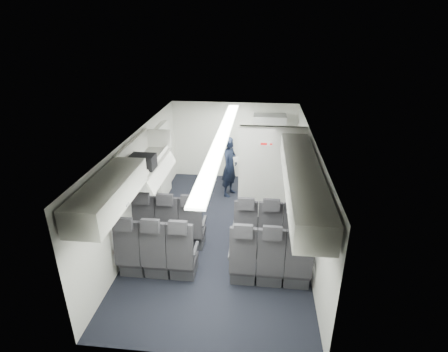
% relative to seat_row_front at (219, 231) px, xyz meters
% --- Properties ---
extents(cabin_shell, '(3.41, 6.01, 2.16)m').
position_rel_seat_row_front_xyz_m(cabin_shell, '(0.00, 0.53, 0.72)').
color(cabin_shell, black).
rests_on(cabin_shell, ground).
extents(seat_row_front, '(3.33, 0.56, 1.24)m').
position_rel_seat_row_front_xyz_m(seat_row_front, '(0.00, 0.00, 0.00)').
color(seat_row_front, black).
rests_on(seat_row_front, cabin_shell).
extents(seat_row_mid, '(3.33, 0.56, 1.24)m').
position_rel_seat_row_front_xyz_m(seat_row_mid, '(0.00, -0.90, 0.00)').
color(seat_row_mid, black).
rests_on(seat_row_mid, cabin_shell).
extents(overhead_bin_left_rear, '(0.53, 1.80, 0.40)m').
position_rel_seat_row_front_xyz_m(overhead_bin_left_rear, '(-1.40, -1.47, 1.46)').
color(overhead_bin_left_rear, silver).
rests_on(overhead_bin_left_rear, cabin_shell).
extents(overhead_bin_left_front_open, '(0.64, 1.70, 0.72)m').
position_rel_seat_row_front_xyz_m(overhead_bin_left_front_open, '(-1.44, 0.28, 1.33)').
color(overhead_bin_left_front_open, '#9E9E93').
rests_on(overhead_bin_left_front_open, cabin_shell).
extents(overhead_bin_right_rear, '(0.53, 1.80, 0.40)m').
position_rel_seat_row_front_xyz_m(overhead_bin_right_rear, '(1.40, -1.47, 1.46)').
color(overhead_bin_right_rear, silver).
rests_on(overhead_bin_right_rear, cabin_shell).
extents(overhead_bin_right_front, '(0.53, 1.70, 0.40)m').
position_rel_seat_row_front_xyz_m(overhead_bin_right_front, '(1.40, 0.28, 1.46)').
color(overhead_bin_right_front, silver).
rests_on(overhead_bin_right_front, cabin_shell).
extents(bulkhead_partition, '(1.40, 0.15, 2.13)m').
position_rel_seat_row_front_xyz_m(bulkhead_partition, '(0.98, 1.33, 0.67)').
color(bulkhead_partition, silver).
rests_on(bulkhead_partition, cabin_shell).
extents(galley_unit, '(0.85, 0.52, 1.90)m').
position_rel_seat_row_front_xyz_m(galley_unit, '(0.95, 3.25, 0.55)').
color(galley_unit, '#939399').
rests_on(galley_unit, cabin_shell).
extents(boarding_door, '(0.12, 1.27, 1.86)m').
position_rel_seat_row_front_xyz_m(boarding_door, '(-1.64, 2.09, 0.55)').
color(boarding_door, silver).
rests_on(boarding_door, cabin_shell).
extents(flight_attendant, '(0.55, 0.66, 1.55)m').
position_rel_seat_row_front_xyz_m(flight_attendant, '(-0.01, 2.38, 0.37)').
color(flight_attendant, black).
rests_on(flight_attendant, ground).
extents(carry_on_bag, '(0.44, 0.32, 0.26)m').
position_rel_seat_row_front_xyz_m(carry_on_bag, '(-1.35, -0.09, 1.41)').
color(carry_on_bag, black).
rests_on(carry_on_bag, overhead_bin_left_front_open).
extents(papers, '(0.20, 0.06, 0.14)m').
position_rel_seat_row_front_xyz_m(papers, '(0.18, 2.33, 0.59)').
color(papers, white).
rests_on(papers, flight_attendant).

